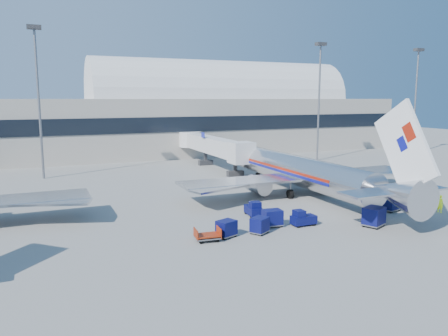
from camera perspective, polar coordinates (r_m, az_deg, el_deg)
name	(u,v)px	position (r m, az deg, el deg)	size (l,w,h in m)	color
ground	(249,211)	(47.54, 3.25, -5.66)	(260.00, 260.00, 0.00)	gray
terminal	(72,121)	(97.43, -19.24, 5.88)	(170.00, 28.15, 21.00)	#B2AA9E
airliner_main	(304,172)	(55.68, 10.43, -0.54)	(32.00, 37.26, 12.07)	silver
jetbridge_near	(210,145)	(77.67, -1.86, 3.04)	(4.40, 27.50, 6.25)	silver
mast_west	(37,80)	(71.16, -23.19, 10.54)	(2.00, 1.20, 22.60)	slate
mast_east	(319,84)	(87.32, 12.36, 10.64)	(2.00, 1.20, 22.60)	slate
mast_far_east	(416,86)	(103.83, 23.83, 9.80)	(2.00, 1.20, 22.60)	slate
barrier_near	(367,190)	(59.02, 18.21, -2.75)	(3.00, 0.55, 0.90)	#9E9E96
barrier_mid	(387,188)	(61.23, 20.53, -2.46)	(3.00, 0.55, 0.90)	#9E9E96
barrier_far	(406,186)	(63.53, 22.68, -2.19)	(3.00, 0.55, 0.90)	#9E9E96
tug_lead	(303,218)	(42.74, 10.23, -6.49)	(2.40, 1.20, 1.56)	#090C47
tug_right	(382,204)	(50.68, 19.95, -4.44)	(2.47, 2.59, 1.56)	#090C47
tug_left	(254,209)	(45.48, 3.88, -5.38)	(1.51, 2.60, 1.61)	#090C47
cart_train_a	(272,218)	(42.00, 6.33, -6.46)	(1.97, 1.58, 1.62)	#090C47
cart_train_b	(260,225)	(39.81, 4.68, -7.43)	(2.09, 1.97, 1.47)	#090C47
cart_train_c	(226,228)	(38.68, 0.32, -7.87)	(2.04, 1.81, 1.49)	#090C47
cart_solo_near	(374,216)	(44.09, 18.99, -5.97)	(2.59, 2.33, 1.87)	#090C47
cart_solo_far	(391,202)	(50.69, 20.96, -4.23)	(2.29, 1.94, 1.76)	#090C47
cart_open_red	(208,236)	(37.75, -2.15, -8.92)	(2.27, 1.71, 0.57)	slate
ramp_worker	(440,204)	(52.15, 26.39, -4.20)	(0.69, 0.46, 1.90)	#C3FF1A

